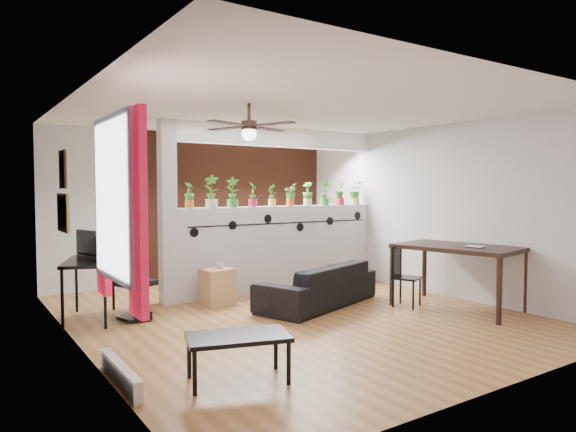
{
  "coord_description": "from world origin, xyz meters",
  "views": [
    {
      "loc": [
        -3.7,
        -5.45,
        1.62
      ],
      "look_at": [
        0.33,
        0.6,
        1.24
      ],
      "focal_mm": 32.0,
      "sensor_mm": 36.0,
      "label": 1
    }
  ],
  "objects_px": {
    "potted_plant_2": "(233,191)",
    "potted_plant_8": "(340,192)",
    "potted_plant_4": "(272,194)",
    "ceiling_fan": "(249,129)",
    "coffee_table": "(238,340)",
    "cube_shelf": "(217,287)",
    "cup": "(220,265)",
    "potted_plant_5": "(290,194)",
    "potted_plant_9": "(355,192)",
    "potted_plant_0": "(189,194)",
    "computer_desk": "(89,266)",
    "sofa": "(318,285)",
    "dining_table": "(458,252)",
    "office_chair": "(133,287)",
    "potted_plant_6": "(308,193)",
    "potted_plant_7": "(324,191)",
    "folding_chair": "(402,271)",
    "potted_plant_3": "(253,193)",
    "potted_plant_1": "(211,190)"
  },
  "relations": [
    {
      "from": "potted_plant_2",
      "to": "potted_plant_8",
      "type": "height_order",
      "value": "potted_plant_2"
    },
    {
      "from": "potted_plant_4",
      "to": "potted_plant_8",
      "type": "bearing_deg",
      "value": 0.0
    },
    {
      "from": "ceiling_fan",
      "to": "coffee_table",
      "type": "distance_m",
      "value": 2.55
    },
    {
      "from": "potted_plant_2",
      "to": "coffee_table",
      "type": "relative_size",
      "value": 0.49
    },
    {
      "from": "cube_shelf",
      "to": "coffee_table",
      "type": "height_order",
      "value": "cube_shelf"
    },
    {
      "from": "potted_plant_4",
      "to": "cup",
      "type": "height_order",
      "value": "potted_plant_4"
    },
    {
      "from": "potted_plant_5",
      "to": "potted_plant_9",
      "type": "bearing_deg",
      "value": 0.0
    },
    {
      "from": "potted_plant_0",
      "to": "potted_plant_4",
      "type": "relative_size",
      "value": 1.03
    },
    {
      "from": "potted_plant_9",
      "to": "computer_desk",
      "type": "xyz_separation_m",
      "value": [
        -4.63,
        -0.34,
        -0.89
      ]
    },
    {
      "from": "ceiling_fan",
      "to": "sofa",
      "type": "distance_m",
      "value": 2.52
    },
    {
      "from": "coffee_table",
      "to": "potted_plant_8",
      "type": "bearing_deg",
      "value": 40.49
    },
    {
      "from": "ceiling_fan",
      "to": "cube_shelf",
      "type": "height_order",
      "value": "ceiling_fan"
    },
    {
      "from": "dining_table",
      "to": "coffee_table",
      "type": "bearing_deg",
      "value": -169.48
    },
    {
      "from": "potted_plant_8",
      "to": "potted_plant_4",
      "type": "bearing_deg",
      "value": 180.0
    },
    {
      "from": "office_chair",
      "to": "potted_plant_5",
      "type": "bearing_deg",
      "value": 12.32
    },
    {
      "from": "potted_plant_6",
      "to": "cube_shelf",
      "type": "distance_m",
      "value": 2.34
    },
    {
      "from": "potted_plant_9",
      "to": "ceiling_fan",
      "type": "bearing_deg",
      "value": -150.49
    },
    {
      "from": "potted_plant_0",
      "to": "computer_desk",
      "type": "xyz_separation_m",
      "value": [
        -1.47,
        -0.34,
        -0.87
      ]
    },
    {
      "from": "computer_desk",
      "to": "coffee_table",
      "type": "relative_size",
      "value": 1.22
    },
    {
      "from": "potted_plant_7",
      "to": "coffee_table",
      "type": "distance_m",
      "value": 4.78
    },
    {
      "from": "cube_shelf",
      "to": "potted_plant_9",
      "type": "bearing_deg",
      "value": 5.39
    },
    {
      "from": "potted_plant_2",
      "to": "folding_chair",
      "type": "bearing_deg",
      "value": -50.44
    },
    {
      "from": "computer_desk",
      "to": "folding_chair",
      "type": "bearing_deg",
      "value": -23.03
    },
    {
      "from": "potted_plant_0",
      "to": "potted_plant_7",
      "type": "distance_m",
      "value": 2.46
    },
    {
      "from": "cube_shelf",
      "to": "dining_table",
      "type": "xyz_separation_m",
      "value": [
        2.61,
        -2.03,
        0.52
      ]
    },
    {
      "from": "potted_plant_3",
      "to": "dining_table",
      "type": "bearing_deg",
      "value": -54.47
    },
    {
      "from": "potted_plant_0",
      "to": "office_chair",
      "type": "height_order",
      "value": "potted_plant_0"
    },
    {
      "from": "cup",
      "to": "office_chair",
      "type": "distance_m",
      "value": 1.3
    },
    {
      "from": "potted_plant_9",
      "to": "sofa",
      "type": "height_order",
      "value": "potted_plant_9"
    },
    {
      "from": "potted_plant_1",
      "to": "potted_plant_8",
      "type": "xyz_separation_m",
      "value": [
        2.46,
        -0.0,
        -0.04
      ]
    },
    {
      "from": "potted_plant_2",
      "to": "potted_plant_9",
      "type": "relative_size",
      "value": 1.13
    },
    {
      "from": "potted_plant_3",
      "to": "computer_desk",
      "type": "relative_size",
      "value": 0.33
    },
    {
      "from": "potted_plant_0",
      "to": "dining_table",
      "type": "bearing_deg",
      "value": -41.28
    },
    {
      "from": "potted_plant_5",
      "to": "cup",
      "type": "distance_m",
      "value": 1.84
    },
    {
      "from": "potted_plant_6",
      "to": "potted_plant_9",
      "type": "distance_m",
      "value": 1.05
    },
    {
      "from": "ceiling_fan",
      "to": "potted_plant_8",
      "type": "height_order",
      "value": "ceiling_fan"
    },
    {
      "from": "potted_plant_5",
      "to": "cup",
      "type": "height_order",
      "value": "potted_plant_5"
    },
    {
      "from": "cup",
      "to": "dining_table",
      "type": "height_order",
      "value": "dining_table"
    },
    {
      "from": "potted_plant_5",
      "to": "computer_desk",
      "type": "relative_size",
      "value": 0.32
    },
    {
      "from": "potted_plant_2",
      "to": "potted_plant_4",
      "type": "distance_m",
      "value": 0.7
    },
    {
      "from": "potted_plant_6",
      "to": "folding_chair",
      "type": "relative_size",
      "value": 0.47
    },
    {
      "from": "ceiling_fan",
      "to": "computer_desk",
      "type": "distance_m",
      "value": 2.63
    },
    {
      "from": "ceiling_fan",
      "to": "coffee_table",
      "type": "xyz_separation_m",
      "value": [
        -0.89,
        -1.37,
        -1.96
      ]
    },
    {
      "from": "potted_plant_7",
      "to": "cube_shelf",
      "type": "relative_size",
      "value": 0.88
    },
    {
      "from": "office_chair",
      "to": "dining_table",
      "type": "height_order",
      "value": "office_chair"
    },
    {
      "from": "potted_plant_6",
      "to": "cube_shelf",
      "type": "xyz_separation_m",
      "value": [
        -1.89,
        -0.45,
        -1.31
      ]
    },
    {
      "from": "potted_plant_0",
      "to": "potted_plant_9",
      "type": "xyz_separation_m",
      "value": [
        3.16,
        -0.0,
        0.02
      ]
    },
    {
      "from": "potted_plant_1",
      "to": "cube_shelf",
      "type": "bearing_deg",
      "value": -106.63
    },
    {
      "from": "potted_plant_2",
      "to": "sofa",
      "type": "relative_size",
      "value": 0.24
    },
    {
      "from": "potted_plant_3",
      "to": "potted_plant_5",
      "type": "height_order",
      "value": "potted_plant_3"
    }
  ]
}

